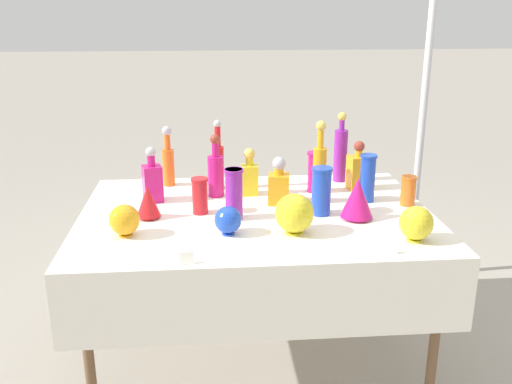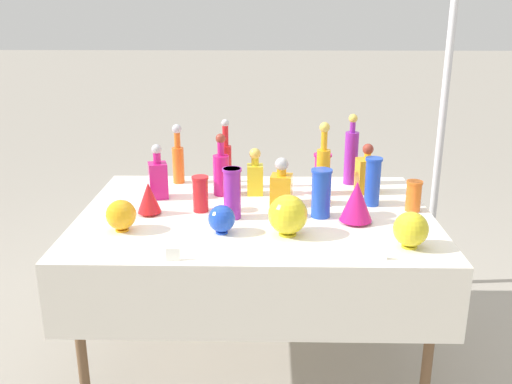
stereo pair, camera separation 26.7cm
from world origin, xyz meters
name	(u,v)px [view 1 (the left image)]	position (x,y,z in m)	size (l,w,h in m)	color
ground_plane	(256,350)	(0.00, 0.00, 0.00)	(40.00, 40.00, 0.00)	#A0998C
display_table	(257,226)	(0.00, -0.04, 0.70)	(1.66, 1.18, 0.76)	white
tall_bottle_0	(341,152)	(0.51, 0.47, 0.92)	(0.07, 0.07, 0.39)	purple
tall_bottle_1	(218,161)	(-0.17, 0.38, 0.91)	(0.06, 0.06, 0.37)	red
tall_bottle_2	(168,160)	(-0.44, 0.46, 0.90)	(0.06, 0.06, 0.33)	orange
tall_bottle_3	(319,169)	(0.32, 0.12, 0.93)	(0.07, 0.07, 0.41)	orange
tall_bottle_4	(216,172)	(-0.18, 0.26, 0.89)	(0.08, 0.08, 0.32)	#C61972
square_decanter_0	(250,175)	(-0.01, 0.27, 0.86)	(0.08, 0.08, 0.25)	yellow
square_decanter_1	(152,180)	(-0.50, 0.20, 0.87)	(0.11, 0.11, 0.28)	#C61972
square_decanter_2	(358,170)	(0.57, 0.31, 0.87)	(0.11, 0.11, 0.26)	orange
square_decanter_3	(279,184)	(0.12, 0.12, 0.86)	(0.12, 0.12, 0.24)	orange
slender_vase_0	(234,193)	(-0.11, -0.08, 0.89)	(0.09, 0.09, 0.24)	purple
slender_vase_1	(408,190)	(0.75, 0.04, 0.84)	(0.08, 0.08, 0.15)	orange
slender_vase_2	(368,177)	(0.57, 0.11, 0.89)	(0.08, 0.08, 0.24)	blue
slender_vase_3	(315,171)	(0.34, 0.28, 0.87)	(0.09, 0.09, 0.21)	#C61972
slender_vase_4	(200,195)	(-0.26, 0.01, 0.85)	(0.08, 0.08, 0.17)	red
slender_vase_5	(321,190)	(0.30, -0.05, 0.88)	(0.10, 0.10, 0.23)	blue
fluted_vase_0	(148,201)	(-0.50, -0.04, 0.84)	(0.11, 0.11, 0.15)	red
fluted_vase_1	(357,198)	(0.45, -0.13, 0.86)	(0.15, 0.15, 0.19)	#C61972
round_bowl_0	(228,220)	(-0.14, -0.27, 0.83)	(0.12, 0.12, 0.13)	blue
round_bowl_1	(294,213)	(0.14, -0.28, 0.85)	(0.17, 0.17, 0.18)	yellow
round_bowl_2	(124,220)	(-0.58, -0.25, 0.83)	(0.13, 0.13, 0.14)	orange
round_bowl_3	(416,223)	(0.63, -0.40, 0.84)	(0.14, 0.14, 0.15)	yellow
price_tag_left	(389,249)	(0.49, -0.51, 0.78)	(0.06, 0.01, 0.04)	white
price_tag_center	(187,258)	(-0.31, -0.54, 0.78)	(0.05, 0.01, 0.05)	white
cardboard_box_behind_left	(234,229)	(-0.05, 1.28, 0.16)	(0.47, 0.36, 0.40)	tan
cardboard_box_behind_right	(282,246)	(0.26, 1.02, 0.13)	(0.59, 0.53, 0.33)	tan
canopy_pole	(423,110)	(1.07, 0.76, 1.10)	(0.18, 0.18, 2.73)	silver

